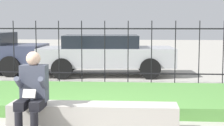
{
  "coord_description": "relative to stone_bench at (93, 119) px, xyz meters",
  "views": [
    {
      "loc": [
        0.9,
        -5.5,
        1.65
      ],
      "look_at": [
        0.35,
        1.93,
        0.84
      ],
      "focal_mm": 60.0,
      "sensor_mm": 36.0,
      "label": 1
    }
  ],
  "objects": [
    {
      "name": "stone_bench",
      "position": [
        0.0,
        0.0,
        0.0
      ],
      "size": [
        2.54,
        0.47,
        0.43
      ],
      "color": "#ADA89E",
      "rests_on": "ground_plane"
    },
    {
      "name": "grass_berm",
      "position": [
        -0.2,
        2.06,
        -0.08
      ],
      "size": [
        10.99,
        2.71,
        0.22
      ],
      "color": "#569342",
      "rests_on": "ground_plane"
    },
    {
      "name": "iron_fence",
      "position": [
        -0.2,
        4.07,
        0.7
      ],
      "size": [
        8.99,
        0.03,
        1.69
      ],
      "color": "black",
      "rests_on": "ground_plane"
    },
    {
      "name": "car_parked_center",
      "position": [
        -0.38,
        6.07,
        0.5
      ],
      "size": [
        4.27,
        2.09,
        1.26
      ],
      "rotation": [
        0.0,
        0.0,
        0.08
      ],
      "color": "#B7B7BC",
      "rests_on": "ground_plane"
    },
    {
      "name": "person_seated_reader",
      "position": [
        -0.85,
        -0.27,
        0.47
      ],
      "size": [
        0.42,
        0.73,
        1.23
      ],
      "color": "black",
      "rests_on": "ground_plane"
    }
  ]
}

